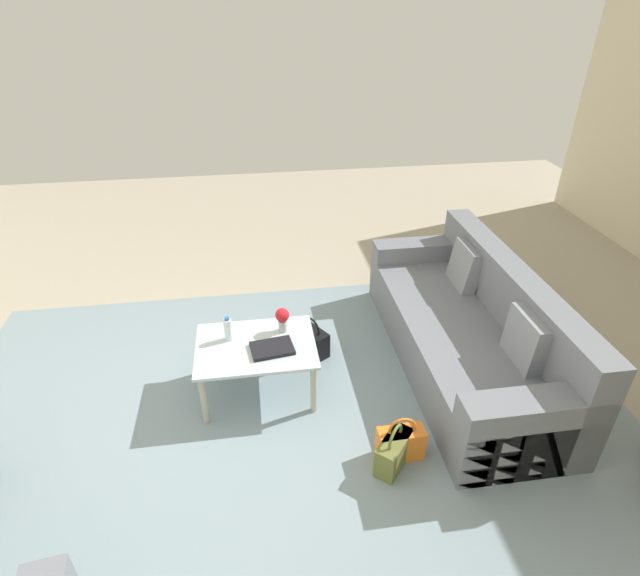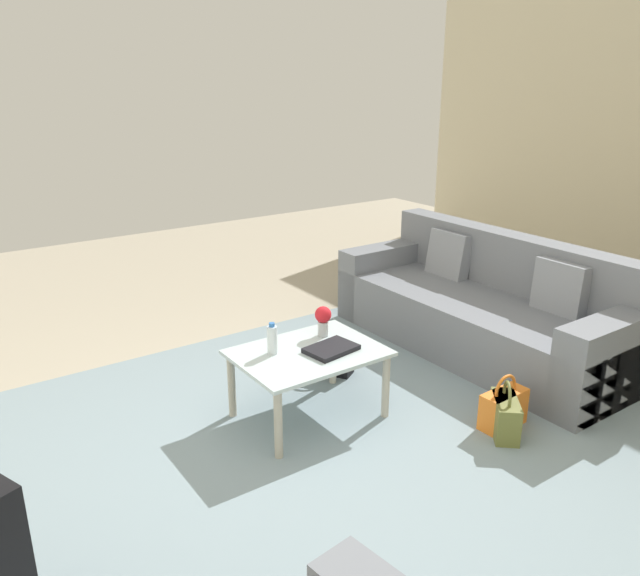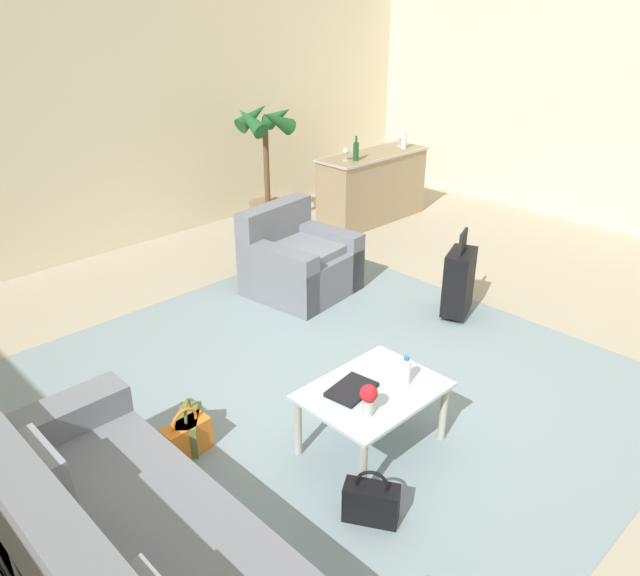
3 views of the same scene
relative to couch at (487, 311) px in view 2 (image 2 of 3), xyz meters
The scene contains 10 objects.
ground_plane 2.30m from the couch, 15.25° to the left, with size 12.00×12.00×0.00m, color #A89E89.
area_rug 1.81m from the couch, 26.56° to the left, with size 5.20×4.40×0.01m, color gray.
couch is the anchor object (origin of this frame).
coffee_table 1.81m from the couch, ahead, with size 0.91×0.67×0.46m.
water_bottle 2.02m from the couch, ahead, with size 0.06×0.06×0.20m.
coffee_table_book 1.70m from the couch, ahead, with size 0.31×0.22×0.03m, color black.
flower_vase 1.61m from the couch, ahead, with size 0.11×0.11×0.21m.
handbag_olive 1.36m from the couch, 45.93° to the left, with size 0.32×0.33×0.36m.
handbag_black 1.36m from the couch, 14.13° to the right, with size 0.29×0.35×0.36m.
handbag_orange 1.26m from the couch, 46.01° to the left, with size 0.32×0.15×0.36m.
Camera 2 is at (1.58, 2.47, 2.09)m, focal length 35.00 mm.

